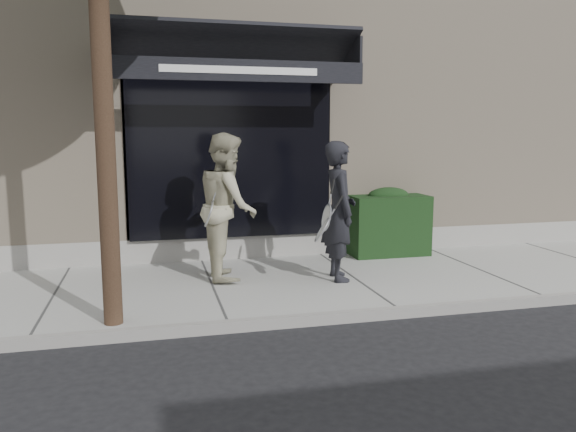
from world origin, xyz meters
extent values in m
plane|color=black|center=(0.00, 0.00, 0.00)|extent=(80.00, 80.00, 0.00)
cube|color=#9B9B96|center=(0.00, 0.00, 0.06)|extent=(20.00, 3.00, 0.12)
cube|color=gray|center=(0.00, -1.55, 0.07)|extent=(20.00, 0.10, 0.14)
cube|color=#C7B298|center=(0.00, 5.00, 2.75)|extent=(14.00, 7.00, 5.50)
cube|color=gray|center=(0.00, 1.70, 0.25)|extent=(14.02, 0.42, 0.50)
cube|color=black|center=(-1.50, 1.55, 1.80)|extent=(3.20, 0.30, 2.60)
cube|color=gray|center=(-3.10, 1.70, 1.80)|extent=(0.08, 0.40, 2.60)
cube|color=gray|center=(0.10, 1.70, 1.80)|extent=(0.08, 0.40, 2.60)
cube|color=gray|center=(-1.50, 1.70, 3.14)|extent=(3.36, 0.40, 0.12)
cube|color=black|center=(-1.50, 1.00, 3.40)|extent=(3.60, 1.03, 0.55)
cube|color=black|center=(-1.50, 0.50, 3.01)|extent=(3.60, 0.05, 0.30)
cube|color=white|center=(-1.50, 0.47, 3.01)|extent=(2.20, 0.01, 0.10)
cube|color=black|center=(-3.28, 1.00, 3.32)|extent=(0.04, 1.00, 0.45)
cube|color=black|center=(0.28, 1.00, 3.32)|extent=(0.04, 1.00, 0.45)
cube|color=black|center=(1.10, 1.25, 0.62)|extent=(1.30, 0.70, 1.00)
ellipsoid|color=black|center=(1.10, 1.25, 1.12)|extent=(0.71, 0.38, 0.27)
cylinder|color=black|center=(-3.20, -1.30, 2.40)|extent=(0.20, 0.20, 4.80)
imported|color=black|center=(-0.24, -0.11, 1.08)|extent=(0.51, 0.74, 1.93)
torus|color=silver|center=(-0.49, -0.33, 1.03)|extent=(0.09, 0.31, 0.30)
cylinder|color=silver|center=(-0.49, -0.33, 1.03)|extent=(0.06, 0.27, 0.27)
cylinder|color=silver|center=(-0.49, -0.33, 1.03)|extent=(0.18, 0.02, 0.05)
cylinder|color=black|center=(-0.49, -0.33, 1.03)|extent=(0.20, 0.03, 0.07)
torus|color=silver|center=(-0.59, -0.47, 0.89)|extent=(0.24, 0.34, 0.27)
cylinder|color=silver|center=(-0.59, -0.47, 0.89)|extent=(0.20, 0.30, 0.24)
cylinder|color=silver|center=(-0.59, -0.47, 0.89)|extent=(0.17, 0.06, 0.11)
cylinder|color=black|center=(-0.59, -0.47, 0.89)|extent=(0.19, 0.08, 0.13)
imported|color=#AEA88B|center=(-1.73, 0.35, 1.14)|extent=(0.80, 1.01, 2.04)
torus|color=silver|center=(-2.01, 0.12, 1.08)|extent=(0.14, 0.31, 0.30)
cylinder|color=silver|center=(-2.01, 0.12, 1.08)|extent=(0.10, 0.27, 0.26)
cylinder|color=silver|center=(-2.01, 0.12, 1.08)|extent=(0.18, 0.03, 0.08)
cylinder|color=black|center=(-2.01, 0.12, 1.08)|extent=(0.20, 0.04, 0.09)
camera|label=1|loc=(-2.78, -7.39, 2.14)|focal=35.00mm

